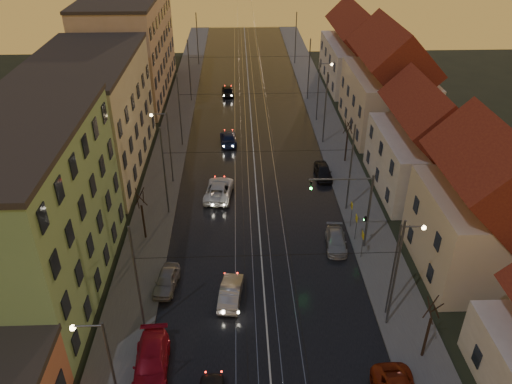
{
  "coord_description": "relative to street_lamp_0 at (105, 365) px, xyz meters",
  "views": [
    {
      "loc": [
        -1.72,
        -16.36,
        26.64
      ],
      "look_at": [
        -0.26,
        22.19,
        3.32
      ],
      "focal_mm": 35.0,
      "sensor_mm": 36.0,
      "label": 1
    }
  ],
  "objects": [
    {
      "name": "parked_left_2",
      "position": [
        1.5,
        3.54,
        -4.11
      ],
      "size": [
        2.41,
        5.42,
        1.55
      ],
      "primitive_type": "imported",
      "rotation": [
        0.0,
        0.0,
        0.05
      ],
      "color": "maroon",
      "rests_on": "ground"
    },
    {
      "name": "catenary_pole_l_2",
      "position": [
        0.5,
        22.0,
        -0.39
      ],
      "size": [
        0.16,
        0.16,
        9.0
      ],
      "primitive_type": "cylinder",
      "color": "#595B60",
      "rests_on": "ground"
    },
    {
      "name": "sidewalk_left",
      "position": [
        -0.9,
        38.0,
        -4.81
      ],
      "size": [
        4.0,
        120.0,
        0.15
      ],
      "primitive_type": "cube",
      "color": "#4C4C4C",
      "rests_on": "ground"
    },
    {
      "name": "driving_car_4",
      "position": [
        5.86,
        54.4,
        -4.16
      ],
      "size": [
        1.93,
        4.34,
        1.45
      ],
      "primitive_type": "imported",
      "rotation": [
        0.0,
        0.0,
        3.19
      ],
      "color": "black",
      "rests_on": "ground"
    },
    {
      "name": "driving_car_2",
      "position": [
        5.28,
        25.02,
        -4.12
      ],
      "size": [
        3.19,
        5.79,
        1.54
      ],
      "primitive_type": "imported",
      "rotation": [
        0.0,
        0.0,
        3.02
      ],
      "color": "silver",
      "rests_on": "ground"
    },
    {
      "name": "tram_rail_2",
      "position": [
        9.87,
        38.0,
        -4.83
      ],
      "size": [
        0.06,
        120.0,
        0.03
      ],
      "primitive_type": "cube",
      "color": "gray",
      "rests_on": "road"
    },
    {
      "name": "driving_car_3",
      "position": [
        6.11,
        37.48,
        -4.21
      ],
      "size": [
        2.24,
        4.8,
        1.36
      ],
      "primitive_type": "imported",
      "rotation": [
        0.0,
        0.0,
        3.22
      ],
      "color": "#162044",
      "rests_on": "ground"
    },
    {
      "name": "apartment_left_3",
      "position": [
        -8.4,
        56.0,
        2.11
      ],
      "size": [
        10.0,
        24.0,
        14.0
      ],
      "primitive_type": "cube",
      "color": "tan",
      "rests_on": "ground"
    },
    {
      "name": "apartment_left_1",
      "position": [
        -8.4,
        12.0,
        1.61
      ],
      "size": [
        10.0,
        18.0,
        13.0
      ],
      "primitive_type": "cube",
      "color": "#739C63",
      "rests_on": "ground"
    },
    {
      "name": "catenary_pole_l_1",
      "position": [
        0.5,
        7.0,
        -0.39
      ],
      "size": [
        0.16,
        0.16,
        9.0
      ],
      "primitive_type": "cylinder",
      "color": "#595B60",
      "rests_on": "ground"
    },
    {
      "name": "bare_tree_0",
      "position": [
        -1.09,
        18.0,
        -2.4
      ],
      "size": [
        1.09,
        1.09,
        5.11
      ],
      "color": "black",
      "rests_on": "ground"
    },
    {
      "name": "driving_car_1",
      "position": [
        6.56,
        9.97,
        -4.17
      ],
      "size": [
        2.04,
        4.5,
        1.43
      ],
      "primitive_type": "imported",
      "rotation": [
        0.0,
        0.0,
        3.02
      ],
      "color": "#A0A0A5",
      "rests_on": "ground"
    },
    {
      "name": "tram_rail_3",
      "position": [
        11.3,
        38.0,
        -4.83
      ],
      "size": [
        0.06,
        120.0,
        0.03
      ],
      "primitive_type": "cube",
      "color": "gray",
      "rests_on": "road"
    },
    {
      "name": "apartment_left_2",
      "position": [
        -8.4,
        32.0,
        1.11
      ],
      "size": [
        10.0,
        20.0,
        12.0
      ],
      "primitive_type": "cube",
      "color": "#B7AF8D",
      "rests_on": "ground"
    },
    {
      "name": "parked_left_3",
      "position": [
        1.53,
        11.55,
        -4.22
      ],
      "size": [
        2.05,
        4.05,
        1.32
      ],
      "primitive_type": "imported",
      "rotation": [
        0.0,
        0.0,
        -0.13
      ],
      "color": "#9C9CA1",
      "rests_on": "ground"
    },
    {
      "name": "bare_tree_1",
      "position": [
        19.31,
        4.0,
        -2.4
      ],
      "size": [
        1.09,
        1.09,
        5.11
      ],
      "color": "black",
      "rests_on": "ground"
    },
    {
      "name": "bare_tree_2",
      "position": [
        19.51,
        32.0,
        -2.4
      ],
      "size": [
        1.09,
        1.09,
        5.11
      ],
      "color": "black",
      "rests_on": "ground"
    },
    {
      "name": "road",
      "position": [
        9.1,
        38.0,
        -4.87
      ],
      "size": [
        16.0,
        120.0,
        0.04
      ],
      "primitive_type": "cube",
      "color": "black",
      "rests_on": "ground"
    },
    {
      "name": "catenary_pole_r_5",
      "position": [
        17.7,
        70.0,
        -0.39
      ],
      "size": [
        0.16,
        0.16,
        9.0
      ],
      "primitive_type": "cylinder",
      "color": "#595B60",
      "rests_on": "ground"
    },
    {
      "name": "catenary_pole_r_4",
      "position": [
        17.7,
        52.0,
        -0.39
      ],
      "size": [
        0.16,
        0.16,
        9.0
      ],
      "primitive_type": "cylinder",
      "color": "#595B60",
      "rests_on": "ground"
    },
    {
      "name": "parked_right_2",
      "position": [
        16.41,
        28.51,
        -4.19
      ],
      "size": [
        1.68,
        4.1,
        1.39
      ],
      "primitive_type": "imported",
      "rotation": [
        0.0,
        0.0,
        0.01
      ],
      "color": "black",
      "rests_on": "ground"
    },
    {
      "name": "house_right_4",
      "position": [
        26.1,
        59.0,
        0.16
      ],
      "size": [
        9.18,
        16.32,
        10.0
      ],
      "color": "beige",
      "rests_on": "ground"
    },
    {
      "name": "tram_rail_1",
      "position": [
        8.33,
        38.0,
        -4.83
      ],
      "size": [
        0.06,
        120.0,
        0.03
      ],
      "primitive_type": "cube",
      "color": "gray",
      "rests_on": "road"
    },
    {
      "name": "catenary_pole_l_4",
      "position": [
        0.5,
        52.0,
        -0.39
      ],
      "size": [
        0.16,
        0.16,
        9.0
      ],
      "primitive_type": "cylinder",
      "color": "#595B60",
      "rests_on": "ground"
    },
    {
      "name": "street_lamp_2",
      "position": [
        0.0,
        28.0,
        0.0
      ],
      "size": [
        1.75,
        0.32,
        8.0
      ],
      "color": "#595B60",
      "rests_on": "ground"
    },
    {
      "name": "house_right_2",
      "position": [
        26.1,
        26.0,
        -0.24
      ],
      "size": [
        9.18,
        12.24,
        9.2
      ],
      "color": "beige",
      "rests_on": "ground"
    },
    {
      "name": "parked_right_1",
      "position": [
        15.66,
        16.21,
        -4.28
      ],
      "size": [
        2.06,
        4.32,
        1.22
      ],
      "primitive_type": "imported",
      "rotation": [
        0.0,
        0.0,
        -0.09
      ],
      "color": "#9D9DA2",
      "rests_on": "ground"
    },
    {
      "name": "traffic_light_mast",
      "position": [
        17.1,
        16.0,
        -0.29
      ],
      "size": [
        5.3,
        0.32,
        7.2
      ],
      "color": "#595B60",
      "rests_on": "ground"
    },
    {
      "name": "street_lamp_1",
      "position": [
        18.21,
        8.0,
        0.0
      ],
      "size": [
        1.75,
        0.32,
        8.0
      ],
      "color": "#595B60",
      "rests_on": "ground"
    },
    {
      "name": "tram_rail_0",
      "position": [
        6.9,
        38.0,
        -4.83
      ],
      "size": [
        0.06,
        120.0,
        0.03
      ],
      "primitive_type": "cube",
      "color": "gray",
      "rests_on": "road"
    },
    {
      "name": "catenary_pole_r_3",
      "position": [
        17.7,
        37.0,
        -0.39
      ],
      "size": [
        0.16,
        0.16,
        9.0
      ],
      "primitive_type": "cylinder",
      "color": "#595B60",
      "rests_on": "ground"
    },
    {
      "name": "sidewalk_right",
      "position": [
        19.1,
        38.0,
        -4.81
      ],
      "size": [
        4.0,
        120.0,
        0.15
      ],
      "primitive_type": "cube",
      "color": "#4C4C4C",
      "rests_on": "ground"
    },
    {
      "name": "house_right_1",
      "position": [
        26.1,
        13.0,
        0.56
      ],
      "size": [
        8.67,
        10.2,
        10.8
      ],
      "color": "beige",
      "rests_on": "ground"
    },
    {
      "name": "catenary_pole_l_3",
      "position": [
        0.5,
        37.0,
        -0.39
      ],
      "size": [
        0.16,
        0.16,
        9.0
      ],
      "primitive_type": "cylinder",
      "color": "#595B60",
      "rests_on": "ground"
    },
    {
      "name": "catenary_pole_r_1",
      "position": [
        17.7,
        7.0,
        -0.39
      ],
      "size": [
        0.16,
        0.16,
        9.0
      ],
      "primitive_type": "cylinder",
      "color": "#595B60",
      "rests_on": "ground"
    },
    {
      "name": "catenary_pole_l_5",
      "position": [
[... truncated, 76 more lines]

